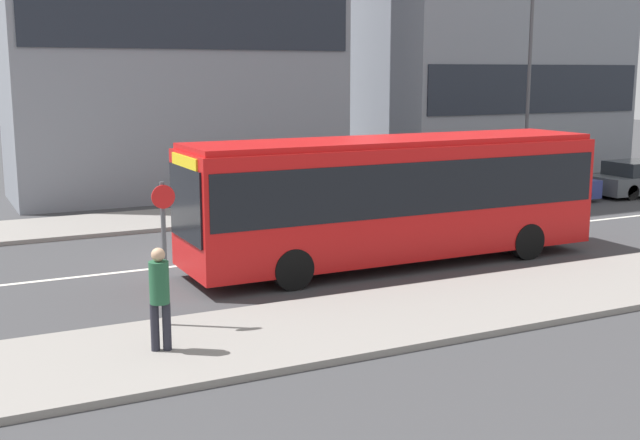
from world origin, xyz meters
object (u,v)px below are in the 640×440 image
object	(u,v)px
pedestrian_near_stop	(160,292)
street_lamp	(529,71)
city_bus	(394,192)
bus_stop_sign	(164,243)
parked_car_0	(543,186)
parked_car_1	(640,179)

from	to	relation	value
pedestrian_near_stop	street_lamp	world-z (taller)	street_lamp
city_bus	bus_stop_sign	world-z (taller)	city_bus
parked_car_0	parked_car_1	world-z (taller)	parked_car_1
city_bus	bus_stop_sign	bearing A→B (deg)	-153.73
parked_car_0	city_bus	bearing A→B (deg)	-150.35
pedestrian_near_stop	city_bus	bearing A→B (deg)	-133.07
city_bus	bus_stop_sign	xyz separation A→B (m)	(-6.73, -2.78, -0.13)
bus_stop_sign	parked_car_0	bearing A→B (deg)	26.88
parked_car_1	pedestrian_near_stop	size ratio (longest dim) A/B	2.46
parked_car_0	pedestrian_near_stop	distance (m)	19.89
parked_car_0	parked_car_1	xyz separation A→B (m)	(4.90, -0.15, 0.01)
pedestrian_near_stop	parked_car_0	bearing A→B (deg)	-133.13
city_bus	parked_car_0	size ratio (longest dim) A/B	2.57
city_bus	parked_car_1	bearing A→B (deg)	24.24
parked_car_1	street_lamp	world-z (taller)	street_lamp
pedestrian_near_stop	street_lamp	bearing A→B (deg)	-129.67
pedestrian_near_stop	bus_stop_sign	distance (m)	1.52
city_bus	pedestrian_near_stop	world-z (taller)	city_bus
street_lamp	parked_car_0	bearing A→B (deg)	-112.33
city_bus	street_lamp	bearing A→B (deg)	39.08
parked_car_1	city_bus	bearing A→B (deg)	-159.56
parked_car_0	bus_stop_sign	xyz separation A→B (m)	(-16.80, -8.51, 1.08)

